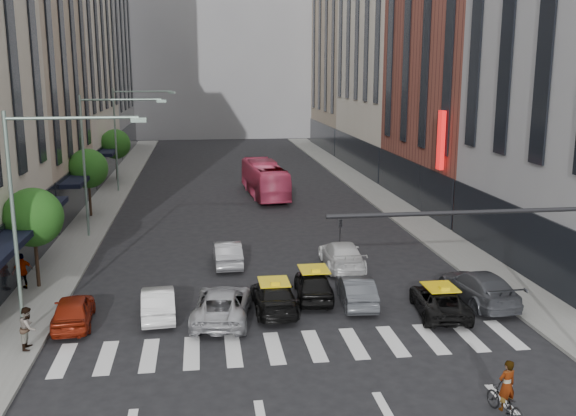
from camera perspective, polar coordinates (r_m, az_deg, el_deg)
name	(u,v)px	position (r m, az deg, el deg)	size (l,w,h in m)	color
ground	(306,363)	(24.48, 1.57, -13.64)	(160.00, 160.00, 0.00)	black
sidewalk_left	(103,205)	(53.39, -16.11, 0.23)	(3.00, 96.00, 0.15)	slate
sidewalk_right	(382,198)	(54.94, 8.34, 0.91)	(3.00, 96.00, 0.15)	slate
building_left_b	(11,51)	(51.52, -23.44, 12.67)	(8.00, 16.00, 24.00)	tan
building_left_d	(91,35)	(87.87, -17.10, 14.46)	(8.00, 18.00, 30.00)	gray
building_right_b	(467,39)	(52.99, 15.62, 14.25)	(8.00, 18.00, 26.00)	brown
building_right_d	(352,45)	(89.23, 5.75, 14.23)	(8.00, 18.00, 28.00)	tan
building_far	(220,23)	(107.06, -6.08, 16.00)	(30.00, 10.00, 36.00)	gray
tree_near	(33,217)	(33.51, -21.71, -0.78)	(2.88, 2.88, 4.95)	black
tree_mid	(88,169)	(48.94, -17.35, 3.36)	(2.88, 2.88, 4.95)	black
tree_far	(115,144)	(64.64, -15.08, 5.51)	(2.88, 2.88, 4.95)	black
streetlamp_near	(37,194)	(26.95, -21.43, 1.16)	(5.38, 0.25, 9.00)	gray
streetlamp_mid	(98,147)	(42.50, -16.50, 5.23)	(5.38, 0.25, 9.00)	gray
streetlamp_far	(126,126)	(58.29, -14.20, 7.10)	(5.38, 0.25, 9.00)	gray
traffic_signal	(523,247)	(24.43, 20.17, -3.26)	(10.10, 0.20, 6.00)	black
liberty_sign	(441,140)	(45.03, 13.45, 5.88)	(0.30, 0.70, 4.00)	red
car_red	(73,310)	(29.03, -18.56, -8.61)	(1.60, 3.97, 1.35)	maroon
car_white_front	(158,302)	(29.04, -11.48, -8.22)	(1.41, 4.04, 1.33)	white
car_silver	(222,304)	(28.28, -5.87, -8.51)	(2.34, 5.08, 1.41)	#A9AAAF
taxi_left	(274,296)	(29.18, -1.25, -7.86)	(1.88, 4.61, 1.34)	black
taxi_center	(314,284)	(30.61, 2.30, -6.78)	(1.71, 4.25, 1.45)	black
car_grey_mid	(356,290)	(30.07, 6.08, -7.30)	(1.43, 4.09, 1.35)	#3F4247
taxi_right	(440,301)	(29.54, 13.32, -8.04)	(2.07, 4.49, 1.25)	black
car_grey_curb	(479,287)	(31.40, 16.59, -6.75)	(2.12, 5.21, 1.51)	#414349
car_row2_left	(227,253)	(35.90, -5.41, -4.01)	(1.47, 4.22, 1.39)	#AFAFB5
car_row2_right	(342,255)	(35.36, 4.81, -4.18)	(2.07, 5.10, 1.48)	silver
bus	(265,179)	(55.25, -2.10, 2.58)	(2.49, 10.63, 2.96)	#C73A5D
motorcycle	(505,403)	(22.00, 18.76, -16.09)	(0.63, 1.81, 0.95)	black
rider	(508,364)	(21.43, 19.00, -13.01)	(0.61, 0.40, 1.66)	gray
pedestrian_near	(28,328)	(26.93, -22.11, -9.83)	(0.81, 0.63, 1.67)	gray
pedestrian_far	(22,271)	(33.95, -22.54, -5.22)	(1.07, 0.44, 1.82)	gray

